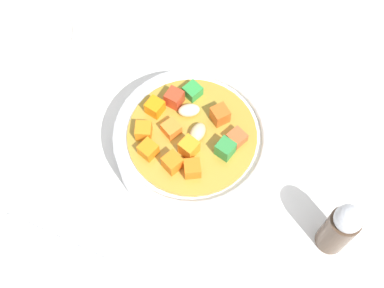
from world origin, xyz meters
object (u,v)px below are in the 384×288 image
(soup_bowl_main, at_px, (192,143))
(pepper_shaker, at_px, (340,228))
(spoon, at_px, (126,271))
(side_bowl_small, at_px, (34,46))

(soup_bowl_main, xyz_separation_m, pepper_shaker, (-0.07, -0.14, 0.01))
(spoon, height_order, side_bowl_small, side_bowl_small)
(side_bowl_small, bearing_deg, soup_bowl_main, -116.26)
(soup_bowl_main, distance_m, side_bowl_small, 0.21)
(soup_bowl_main, distance_m, spoon, 0.14)
(soup_bowl_main, bearing_deg, side_bowl_small, 63.74)
(spoon, relative_size, pepper_shaker, 2.95)
(side_bowl_small, bearing_deg, pepper_shaker, -116.03)
(spoon, xyz_separation_m, side_bowl_small, (0.22, 0.15, 0.02))
(spoon, relative_size, side_bowl_small, 2.15)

